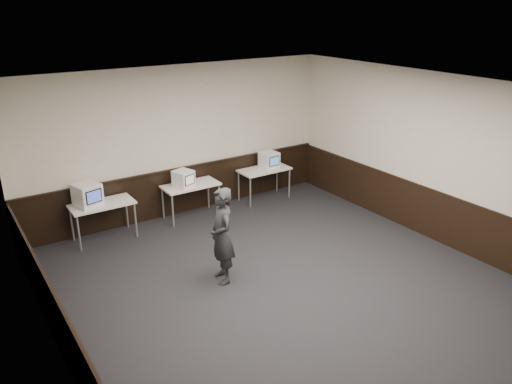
# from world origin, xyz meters

# --- Properties ---
(floor) EXTENTS (8.00, 8.00, 0.00)m
(floor) POSITION_xyz_m (0.00, 0.00, 0.00)
(floor) COLOR black
(floor) RESTS_ON ground
(ceiling) EXTENTS (8.00, 8.00, 0.00)m
(ceiling) POSITION_xyz_m (0.00, 0.00, 3.20)
(ceiling) COLOR white
(ceiling) RESTS_ON back_wall
(back_wall) EXTENTS (7.00, 0.00, 7.00)m
(back_wall) POSITION_xyz_m (0.00, 4.00, 1.60)
(back_wall) COLOR beige
(back_wall) RESTS_ON ground
(left_wall) EXTENTS (0.00, 8.00, 8.00)m
(left_wall) POSITION_xyz_m (-3.50, 0.00, 1.60)
(left_wall) COLOR beige
(left_wall) RESTS_ON ground
(right_wall) EXTENTS (0.00, 8.00, 8.00)m
(right_wall) POSITION_xyz_m (3.50, 0.00, 1.60)
(right_wall) COLOR beige
(right_wall) RESTS_ON ground
(wainscot_back) EXTENTS (6.98, 0.04, 1.00)m
(wainscot_back) POSITION_xyz_m (0.00, 3.98, 0.50)
(wainscot_back) COLOR black
(wainscot_back) RESTS_ON back_wall
(wainscot_left) EXTENTS (0.04, 7.98, 1.00)m
(wainscot_left) POSITION_xyz_m (-3.48, 0.00, 0.50)
(wainscot_left) COLOR black
(wainscot_left) RESTS_ON left_wall
(wainscot_right) EXTENTS (0.04, 7.98, 1.00)m
(wainscot_right) POSITION_xyz_m (3.48, 0.00, 0.50)
(wainscot_right) COLOR black
(wainscot_right) RESTS_ON right_wall
(wainscot_rail) EXTENTS (6.98, 0.06, 0.04)m
(wainscot_rail) POSITION_xyz_m (0.00, 3.96, 1.02)
(wainscot_rail) COLOR black
(wainscot_rail) RESTS_ON wainscot_back
(desk_left) EXTENTS (1.20, 0.60, 0.75)m
(desk_left) POSITION_xyz_m (-1.90, 3.60, 0.68)
(desk_left) COLOR silver
(desk_left) RESTS_ON ground
(desk_center) EXTENTS (1.20, 0.60, 0.75)m
(desk_center) POSITION_xyz_m (0.00, 3.60, 0.68)
(desk_center) COLOR silver
(desk_center) RESTS_ON ground
(desk_right) EXTENTS (1.20, 0.60, 0.75)m
(desk_right) POSITION_xyz_m (1.90, 3.60, 0.68)
(desk_right) COLOR silver
(desk_right) RESTS_ON ground
(emac_left) EXTENTS (0.54, 0.56, 0.44)m
(emac_left) POSITION_xyz_m (-2.14, 3.64, 0.97)
(emac_left) COLOR white
(emac_left) RESTS_ON desk_left
(emac_center) EXTENTS (0.45, 0.46, 0.35)m
(emac_center) POSITION_xyz_m (-0.18, 3.56, 0.93)
(emac_center) COLOR white
(emac_center) RESTS_ON desk_center
(emac_right) EXTENTS (0.39, 0.42, 0.37)m
(emac_right) POSITION_xyz_m (2.05, 3.61, 0.94)
(emac_right) COLOR white
(emac_right) RESTS_ON desk_right
(person) EXTENTS (0.50, 0.66, 1.64)m
(person) POSITION_xyz_m (-0.75, 0.97, 0.82)
(person) COLOR #232428
(person) RESTS_ON ground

